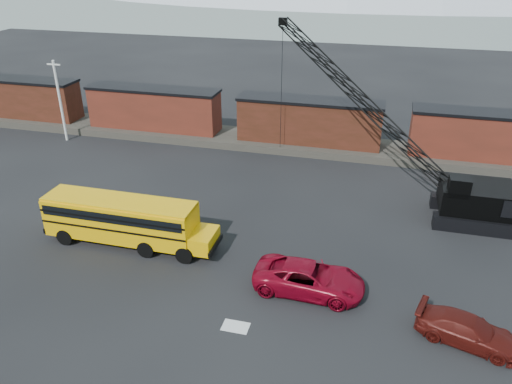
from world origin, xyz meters
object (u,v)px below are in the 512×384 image
at_px(school_bus, 126,220).
at_px(maroon_suv, 468,330).
at_px(crawler_crane, 360,98).
at_px(red_pickup, 309,278).

relative_size(school_bus, maroon_suv, 2.35).
height_order(school_bus, crawler_crane, crawler_crane).
xyz_separation_m(red_pickup, maroon_suv, (8.24, -2.05, -0.15)).
relative_size(school_bus, red_pickup, 1.86).
bearing_deg(crawler_crane, maroon_suv, -68.01).
bearing_deg(school_bus, red_pickup, -9.11).
bearing_deg(crawler_crane, red_pickup, -94.35).
bearing_deg(maroon_suv, crawler_crane, 37.71).
relative_size(red_pickup, maroon_suv, 1.26).
height_order(maroon_suv, crawler_crane, crawler_crane).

